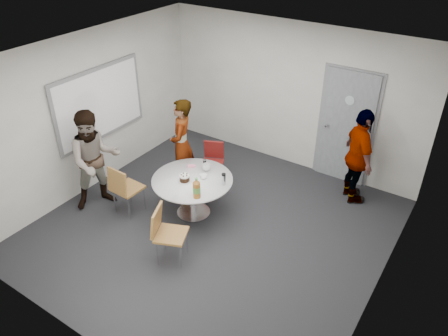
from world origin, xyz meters
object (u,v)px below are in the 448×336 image
Objects in this scene: person_main at (182,144)px; person_right at (358,157)px; chair_far at (213,159)px; chair_near_left at (123,186)px; door at (346,128)px; whiteboard at (100,104)px; person_left at (95,160)px; chair_near_right at (165,229)px; table at (193,184)px.

person_main is 2.95m from person_right.
chair_far is at bearing 72.61° from person_right.
door is at bearing 52.37° from chair_near_left.
whiteboard reaches higher than person_right.
whiteboard is 1.54m from person_main.
person_left is at bearing -135.68° from door.
door reaches higher than chair_near_right.
person_right is at bearing 126.50° from chair_near_right.
chair_near_left is 1.26m from person_main.
table is 1.03m from chair_far.
person_left reaches higher than chair_far.
chair_near_right is 3.35m from person_right.
person_left is (-0.54, -0.02, 0.32)m from chair_near_left.
person_left is at bearing 30.14° from chair_far.
person_right is (2.94, 2.43, 0.30)m from chair_near_left.
chair_near_right is 1.85m from person_left.
chair_far is (1.69, 0.91, -0.98)m from whiteboard.
chair_near_left is 1.31m from chair_near_right.
whiteboard is 1.49× the size of table.
door is 2.86m from table.
whiteboard is 2.15m from chair_far.
door reaches higher than person_main.
door is 1.27× the size of person_right.
chair_near_left is (1.06, -0.68, -0.92)m from whiteboard.
whiteboard is 1.16× the size of person_main.
whiteboard is at bearing 67.48° from person_left.
person_main reaches higher than chair_near_right.
table is 2.72m from person_right.
chair_near_left is at bearing 92.00° from person_right.
chair_far is 0.64m from person_main.
door is at bearing -167.07° from chair_far.
table reaches higher than chair_near_right.
person_main is at bearing -1.67° from person_left.
chair_far is at bearing 105.08° from person_main.
person_main is at bearing 22.12° from whiteboard.
door is 1.12× the size of whiteboard.
table is at bearing 94.87° from person_right.
chair_near_left is at bearing -130.26° from door.
whiteboard is 1.14× the size of person_right.
chair_near_right is 0.51× the size of person_left.
whiteboard reaches higher than person_main.
whiteboard is 2.18× the size of chair_near_right.
person_right is at bearing 176.72° from chair_far.
table is (2.00, -0.07, -0.87)m from whiteboard.
whiteboard is 4.40m from person_right.
door reaches higher than person_left.
person_right reaches higher than person_main.
chair_far is (-0.59, 2.02, -0.06)m from chair_near_right.
person_right reaches higher than table.
chair_far is at bearing -143.62° from door.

